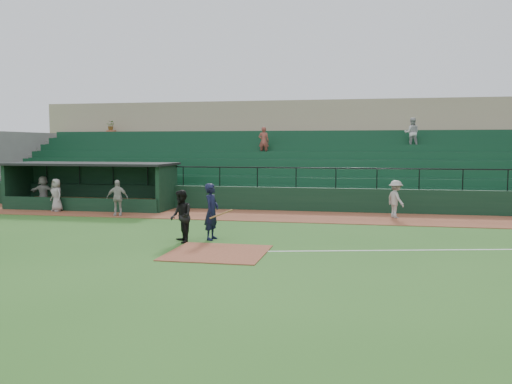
# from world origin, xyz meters

# --- Properties ---
(ground) EXTENTS (90.00, 90.00, 0.00)m
(ground) POSITION_xyz_m (0.00, 0.00, 0.00)
(ground) COLOR #27551B
(ground) RESTS_ON ground
(warning_track) EXTENTS (40.00, 4.00, 0.03)m
(warning_track) POSITION_xyz_m (0.00, 8.00, 0.01)
(warning_track) COLOR brown
(warning_track) RESTS_ON ground
(home_plate_dirt) EXTENTS (3.00, 3.00, 0.03)m
(home_plate_dirt) POSITION_xyz_m (0.00, -1.00, 0.01)
(home_plate_dirt) COLOR brown
(home_plate_dirt) RESTS_ON ground
(foul_line) EXTENTS (17.49, 4.44, 0.01)m
(foul_line) POSITION_xyz_m (8.00, 1.20, 0.01)
(foul_line) COLOR white
(foul_line) RESTS_ON ground
(stadium_structure) EXTENTS (38.00, 13.08, 6.40)m
(stadium_structure) POSITION_xyz_m (0.00, 16.46, 2.30)
(stadium_structure) COLOR black
(stadium_structure) RESTS_ON ground
(dugout) EXTENTS (8.90, 3.20, 2.42)m
(dugout) POSITION_xyz_m (-9.75, 9.56, 1.33)
(dugout) COLOR black
(dugout) RESTS_ON ground
(batter_at_plate) EXTENTS (1.07, 0.78, 2.01)m
(batter_at_plate) POSITION_xyz_m (-0.85, 1.31, 1.00)
(batter_at_plate) COLOR black
(batter_at_plate) RESTS_ON ground
(umpire) EXTENTS (1.05, 1.12, 1.82)m
(umpire) POSITION_xyz_m (-1.71, 0.54, 0.91)
(umpire) COLOR black
(umpire) RESTS_ON ground
(runner) EXTENTS (1.11, 1.28, 1.72)m
(runner) POSITION_xyz_m (5.83, 8.36, 0.89)
(runner) COLOR #9D9793
(runner) RESTS_ON warning_track
(dugout_player_a) EXTENTS (1.06, 0.68, 1.69)m
(dugout_player_a) POSITION_xyz_m (-7.00, 6.54, 0.87)
(dugout_player_a) COLOR #AAA59F
(dugout_player_a) RESTS_ON warning_track
(dugout_player_b) EXTENTS (0.95, 0.84, 1.64)m
(dugout_player_b) POSITION_xyz_m (-10.71, 7.42, 0.85)
(dugout_player_b) COLOR gray
(dugout_player_b) RESTS_ON warning_track
(dugout_player_c) EXTENTS (1.61, 0.62, 1.70)m
(dugout_player_c) POSITION_xyz_m (-12.18, 8.58, 0.88)
(dugout_player_c) COLOR #9D9892
(dugout_player_c) RESTS_ON warning_track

